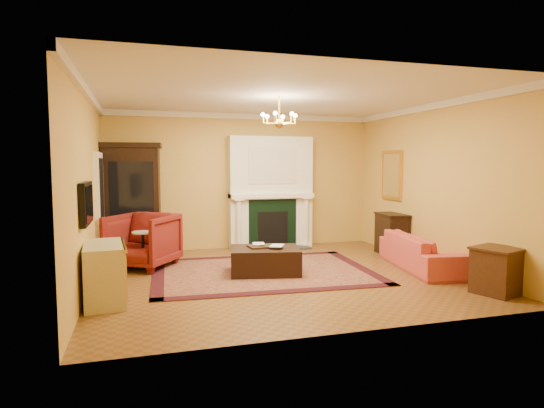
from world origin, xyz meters
name	(u,v)px	position (x,y,z in m)	size (l,w,h in m)	color
floor	(279,276)	(0.00, 0.00, -0.01)	(6.00, 5.50, 0.02)	brown
ceiling	(279,95)	(0.00, 0.00, 3.01)	(6.00, 5.50, 0.02)	silver
wall_back	(243,181)	(0.00, 2.76, 1.50)	(6.00, 0.02, 3.00)	#D89C4D
wall_front	(354,199)	(0.00, -2.76, 1.50)	(6.00, 0.02, 3.00)	#D89C4D
wall_left	(86,190)	(-3.01, 0.00, 1.50)	(0.02, 5.50, 3.00)	#D89C4D
wall_right	(434,185)	(3.01, 0.00, 1.50)	(0.02, 5.50, 3.00)	#D89C4D
fireplace	(271,195)	(0.60, 2.57, 1.19)	(1.90, 0.70, 2.50)	white
crown_molding	(264,107)	(0.00, 0.96, 2.94)	(6.00, 5.50, 0.12)	white
doorway	(100,209)	(-2.95, 1.70, 1.05)	(0.08, 1.05, 2.10)	white
tv_panel	(86,203)	(-2.95, -0.60, 1.35)	(0.09, 0.95, 0.58)	black
gilt_mirror	(392,175)	(2.97, 1.40, 1.65)	(0.06, 0.76, 1.05)	gold
chandelier	(279,120)	(0.00, 0.00, 2.61)	(0.63, 0.55, 0.53)	gold
oriental_rug	(263,271)	(-0.20, 0.31, 0.01)	(3.77, 2.83, 0.02)	#3F0D0E
china_cabinet	(132,202)	(-2.40, 2.49, 1.11)	(1.11, 0.50, 2.21)	black
wingback_armchair	(143,238)	(-2.21, 1.26, 0.54)	(1.06, 0.99, 1.09)	maroon
pedestal_table	(143,247)	(-2.21, 1.20, 0.39)	(0.37, 0.37, 0.67)	black
commode	(104,273)	(-2.73, -0.77, 0.40)	(0.51, 1.08, 0.80)	beige
coral_sofa	(423,246)	(2.63, -0.26, 0.42)	(2.13, 0.62, 0.83)	#C33F3E
end_table	(497,272)	(2.72, -1.94, 0.32)	(0.56, 0.56, 0.65)	#3B2010
console_table	(391,235)	(2.78, 1.05, 0.41)	(0.43, 0.74, 0.83)	black
leather_ottoman	(265,260)	(-0.20, 0.17, 0.23)	(1.17, 0.85, 0.43)	black
ottoman_tray	(262,246)	(-0.24, 0.25, 0.47)	(0.45, 0.35, 0.03)	black
book_a	(253,237)	(-0.37, 0.35, 0.62)	(0.20, 0.03, 0.27)	gray
book_b	(271,238)	(-0.11, 0.13, 0.63)	(0.21, 0.02, 0.29)	gray
topiary_left	(241,182)	(-0.09, 2.53, 1.49)	(0.18, 0.18, 0.48)	tan
topiary_right	(303,182)	(1.36, 2.53, 1.48)	(0.17, 0.17, 0.45)	tan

